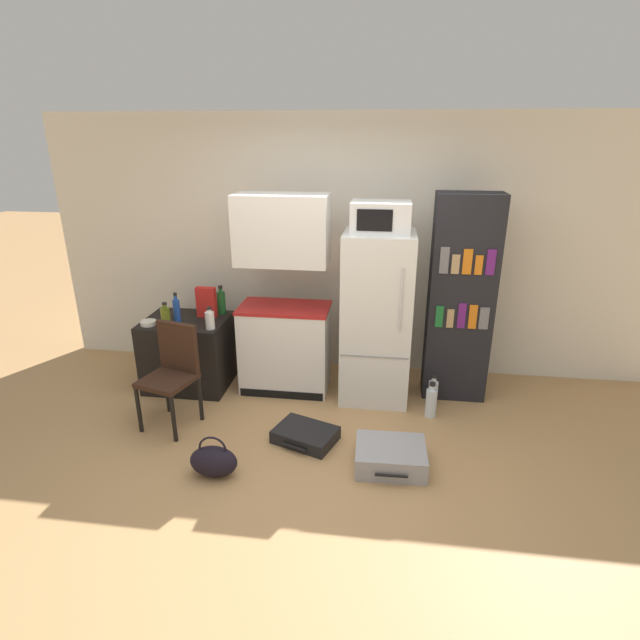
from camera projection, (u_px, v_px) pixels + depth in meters
The scene contains 19 objects.
ground_plane at pixel (307, 475), 3.73m from camera, with size 24.00×24.00×0.00m, color tan.
wall_back at pixel (356, 248), 5.10m from camera, with size 6.40×0.10×2.61m.
side_table at pixel (189, 352), 4.98m from camera, with size 0.80×0.63×0.70m.
kitchen_hutch at pixel (284, 305), 4.74m from camera, with size 0.86×0.50×1.90m.
refrigerator at pixel (376, 318), 4.61m from camera, with size 0.63×0.61×1.60m.
microwave at pixel (381, 217), 4.28m from camera, with size 0.51×0.36×0.26m.
bookshelf at pixel (461, 300), 4.58m from camera, with size 0.58×0.32×1.93m.
bottle_blue_soda at pixel (177, 311), 4.70m from camera, with size 0.07×0.07×0.31m.
bottle_olive_oil at pixel (166, 317), 4.62m from camera, with size 0.09×0.09×0.24m.
bottle_milk_white at pixel (210, 320), 4.59m from camera, with size 0.08×0.08×0.21m.
bottle_green_tall at pixel (221, 302), 4.98m from camera, with size 0.08×0.08×0.29m.
bowl at pixel (148, 323), 4.71m from camera, with size 0.15×0.15×0.04m.
cereal_box at pixel (206, 302), 4.88m from camera, with size 0.19×0.07×0.30m.
chair at pixel (173, 367), 4.27m from camera, with size 0.49×0.49×0.90m.
suitcase_large_flat at pixel (305, 435), 4.14m from camera, with size 0.58×0.49×0.11m.
suitcase_small_flat at pixel (390, 456), 3.81m from camera, with size 0.54×0.47×0.18m.
handbag at pixel (214, 461), 3.70m from camera, with size 0.36×0.20×0.33m.
water_bottle_front at pixel (433, 393), 4.64m from camera, with size 0.09×0.09×0.32m.
water_bottle_middle at pixel (431, 402), 4.47m from camera, with size 0.10×0.10×0.34m.
Camera 1 is at (0.52, -3.04, 2.40)m, focal length 28.00 mm.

